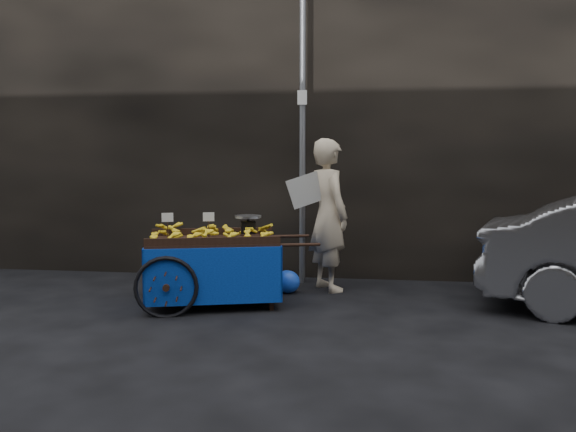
# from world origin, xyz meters

# --- Properties ---
(ground) EXTENTS (80.00, 80.00, 0.00)m
(ground) POSITION_xyz_m (0.00, 0.00, 0.00)
(ground) COLOR black
(ground) RESTS_ON ground
(building_wall) EXTENTS (13.50, 2.00, 5.00)m
(building_wall) POSITION_xyz_m (0.39, 2.60, 2.50)
(building_wall) COLOR black
(building_wall) RESTS_ON ground
(street_pole) EXTENTS (0.12, 0.10, 4.00)m
(street_pole) POSITION_xyz_m (0.30, 1.30, 2.01)
(street_pole) COLOR slate
(street_pole) RESTS_ON ground
(banana_cart) EXTENTS (2.11, 1.36, 1.06)m
(banana_cart) POSITION_xyz_m (-0.60, 0.03, 0.66)
(banana_cart) COLOR black
(banana_cart) RESTS_ON ground
(vendor) EXTENTS (0.89, 0.81, 1.87)m
(vendor) POSITION_xyz_m (0.66, 0.92, 0.94)
(vendor) COLOR #C2AF90
(vendor) RESTS_ON ground
(plastic_bag) EXTENTS (0.31, 0.25, 0.28)m
(plastic_bag) POSITION_xyz_m (0.19, 0.66, 0.14)
(plastic_bag) COLOR blue
(plastic_bag) RESTS_ON ground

